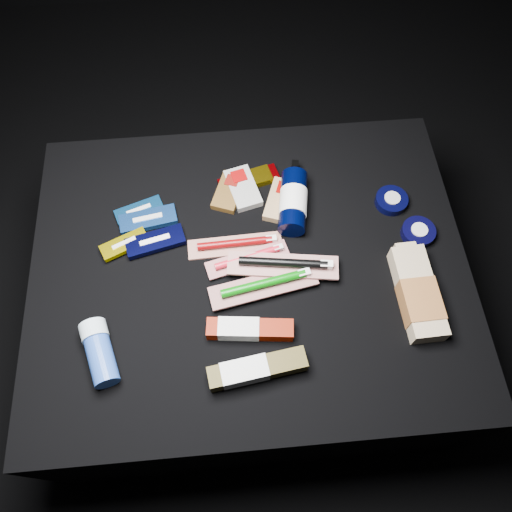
{
  "coord_description": "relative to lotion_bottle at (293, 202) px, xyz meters",
  "views": [
    {
      "loc": [
        -0.03,
        -0.49,
        1.4
      ],
      "look_at": [
        0.01,
        0.01,
        0.42
      ],
      "focal_mm": 35.0,
      "sensor_mm": 36.0,
      "label": 1
    }
  ],
  "objects": [
    {
      "name": "cloth_table",
      "position": [
        -0.11,
        -0.14,
        -0.23
      ],
      "size": [
        0.98,
        0.78,
        0.4
      ],
      "primitive_type": "cube",
      "color": "black",
      "rests_on": "ground"
    },
    {
      "name": "bodywash_bottle",
      "position": [
        0.24,
        -0.25,
        -0.01
      ],
      "size": [
        0.08,
        0.22,
        0.05
      ],
      "rotation": [
        0.0,
        0.0,
        0.03
      ],
      "color": "tan",
      "rests_on": "cloth_table"
    },
    {
      "name": "luna_bar_1",
      "position": [
        -0.34,
        -0.01,
        -0.02
      ],
      "size": [
        0.14,
        0.07,
        0.02
      ],
      "rotation": [
        0.0,
        0.0,
        0.17
      ],
      "color": "#2056AE",
      "rests_on": "cloth_table"
    },
    {
      "name": "toothpaste_carton_red",
      "position": [
        -0.13,
        -0.29,
        -0.01
      ],
      "size": [
        0.18,
        0.06,
        0.03
      ],
      "rotation": [
        0.0,
        0.0,
        -0.11
      ],
      "color": "#771100",
      "rests_on": "cloth_table"
    },
    {
      "name": "luna_bar_2",
      "position": [
        -0.32,
        -0.07,
        -0.02
      ],
      "size": [
        0.14,
        0.08,
        0.02
      ],
      "rotation": [
        0.0,
        0.0,
        0.24
      ],
      "color": "black",
      "rests_on": "cloth_table"
    },
    {
      "name": "toothbrush_pack_3",
      "position": [
        -0.04,
        -0.16,
        -0.0
      ],
      "size": [
        0.25,
        0.09,
        0.03
      ],
      "rotation": [
        0.0,
        0.0,
        -0.14
      ],
      "color": "beige",
      "rests_on": "cloth_table"
    },
    {
      "name": "luna_bar_3",
      "position": [
        -0.39,
        -0.07,
        -0.02
      ],
      "size": [
        0.11,
        0.08,
        0.01
      ],
      "rotation": [
        0.0,
        0.0,
        0.42
      ],
      "color": "#CBB706",
      "rests_on": "cloth_table"
    },
    {
      "name": "ground",
      "position": [
        -0.11,
        -0.14,
        -0.43
      ],
      "size": [
        3.0,
        3.0,
        0.0
      ],
      "primitive_type": "plane",
      "color": "black",
      "rests_on": "ground"
    },
    {
      "name": "clif_bar_2",
      "position": [
        -0.02,
        0.02,
        -0.02
      ],
      "size": [
        0.1,
        0.13,
        0.02
      ],
      "rotation": [
        0.0,
        0.0,
        -0.35
      ],
      "color": "#A27E52",
      "rests_on": "cloth_table"
    },
    {
      "name": "lotion_bottle",
      "position": [
        0.0,
        0.0,
        0.0
      ],
      "size": [
        0.09,
        0.2,
        0.06
      ],
      "rotation": [
        0.0,
        0.0,
        -0.17
      ],
      "color": "black",
      "rests_on": "cloth_table"
    },
    {
      "name": "deodorant_stick",
      "position": [
        -0.43,
        -0.32,
        -0.01
      ],
      "size": [
        0.09,
        0.14,
        0.06
      ],
      "rotation": [
        0.0,
        0.0,
        0.3
      ],
      "color": "#264CA4",
      "rests_on": "cloth_table"
    },
    {
      "name": "clif_bar_1",
      "position": [
        -0.11,
        0.07,
        -0.02
      ],
      "size": [
        0.09,
        0.13,
        0.02
      ],
      "rotation": [
        0.0,
        0.0,
        0.25
      ],
      "color": "#9D9D97",
      "rests_on": "cloth_table"
    },
    {
      "name": "cream_tin_lower",
      "position": [
        0.28,
        -0.09,
        -0.02
      ],
      "size": [
        0.08,
        0.08,
        0.02
      ],
      "rotation": [
        0.0,
        0.0,
        0.04
      ],
      "color": "black",
      "rests_on": "cloth_table"
    },
    {
      "name": "power_bar",
      "position": [
        -0.09,
        0.09,
        -0.02
      ],
      "size": [
        0.15,
        0.08,
        0.02
      ],
      "rotation": [
        0.0,
        0.0,
        0.26
      ],
      "color": "#750104",
      "rests_on": "cloth_table"
    },
    {
      "name": "toothbrush_pack_0",
      "position": [
        -0.14,
        -0.09,
        -0.02
      ],
      "size": [
        0.22,
        0.06,
        0.02
      ],
      "rotation": [
        0.0,
        0.0,
        0.03
      ],
      "color": "#B6AEA9",
      "rests_on": "cloth_table"
    },
    {
      "name": "toothpaste_carton_green",
      "position": [
        -0.13,
        -0.38,
        -0.01
      ],
      "size": [
        0.2,
        0.07,
        0.04
      ],
      "rotation": [
        0.0,
        0.0,
        0.14
      ],
      "color": "#403611",
      "rests_on": "cloth_table"
    },
    {
      "name": "toothbrush_pack_1",
      "position": [
        -0.11,
        -0.13,
        -0.02
      ],
      "size": [
        0.19,
        0.09,
        0.02
      ],
      "rotation": [
        0.0,
        0.0,
        0.24
      ],
      "color": "#B5ABA8",
      "rests_on": "cloth_table"
    },
    {
      "name": "toothbrush_pack_2",
      "position": [
        -0.08,
        -0.2,
        -0.01
      ],
      "size": [
        0.24,
        0.1,
        0.03
      ],
      "rotation": [
        0.0,
        0.0,
        0.18
      ],
      "color": "#B1AAA6",
      "rests_on": "cloth_table"
    },
    {
      "name": "clif_bar_0",
      "position": [
        -0.15,
        0.06,
        -0.02
      ],
      "size": [
        0.09,
        0.12,
        0.02
      ],
      "rotation": [
        0.0,
        0.0,
        -0.37
      ],
      "color": "brown",
      "rests_on": "cloth_table"
    },
    {
      "name": "luna_bar_0",
      "position": [
        -0.36,
        0.02,
        -0.02
      ],
      "size": [
        0.12,
        0.08,
        0.01
      ],
      "rotation": [
        0.0,
        0.0,
        0.33
      ],
      "color": "#14589A",
      "rests_on": "cloth_table"
    },
    {
      "name": "cream_tin_upper",
      "position": [
        0.24,
        -0.0,
        -0.02
      ],
      "size": [
        0.08,
        0.08,
        0.02
      ],
      "rotation": [
        0.0,
        0.0,
        0.19
      ],
      "color": "black",
      "rests_on": "cloth_table"
    }
  ]
}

